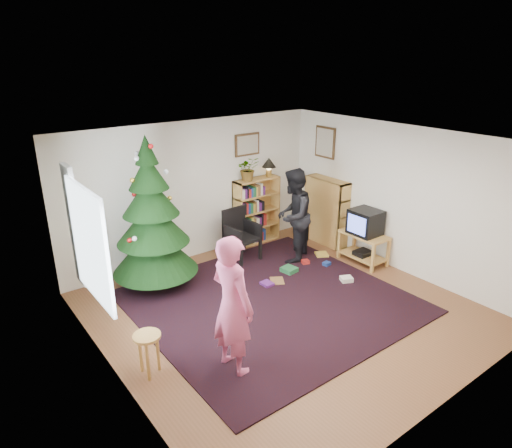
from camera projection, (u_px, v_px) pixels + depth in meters
floor at (284, 310)px, 6.74m from camera, size 5.00×5.00×0.00m
ceiling at (288, 142)px, 5.85m from camera, size 5.00×5.00×0.00m
wall_back at (195, 191)px, 8.16m from camera, size 5.00×0.02×2.50m
wall_front at (453, 308)px, 4.43m from camera, size 5.00×0.02×2.50m
wall_left at (108, 284)px, 4.89m from camera, size 0.02×5.00×2.50m
wall_right at (398, 199)px, 7.70m from camera, size 0.02×5.00×2.50m
rug at (271, 302)px, 6.96m from camera, size 3.80×3.60×0.02m
window_pane at (90, 244)px, 5.26m from camera, size 0.04×1.20×1.40m
curtain at (75, 226)px, 5.81m from camera, size 0.06×0.35×1.60m
picture_back at (247, 145)px, 8.54m from camera, size 0.55×0.03×0.42m
picture_right at (325, 142)px, 8.75m from camera, size 0.03×0.50×0.60m
christmas_tree at (153, 226)px, 7.12m from camera, size 1.36×1.36×2.46m
bookshelf_back at (257, 210)px, 8.96m from camera, size 0.95×0.30×1.30m
bookshelf_right at (326, 210)px, 8.94m from camera, size 0.30×0.95×1.30m
tv_stand at (363, 245)px, 8.19m from camera, size 0.47×0.84×0.55m
crt_tv at (365, 222)px, 8.02m from camera, size 0.47×0.51×0.44m
armchair at (239, 232)px, 8.28m from camera, size 0.57×0.57×0.95m
stool at (148, 344)px, 5.27m from camera, size 0.32×0.32×0.54m
person_standing at (232, 305)px, 5.22m from camera, size 0.47×0.67×1.72m
person_by_chair at (293, 216)px, 8.10m from camera, size 1.04×0.98×1.70m
potted_plant at (248, 169)px, 8.54m from camera, size 0.51×0.48×0.45m
table_lamp at (269, 164)px, 8.82m from camera, size 0.28×0.28×0.37m
floor_clutter at (305, 270)px, 7.89m from camera, size 1.73×1.18×0.08m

